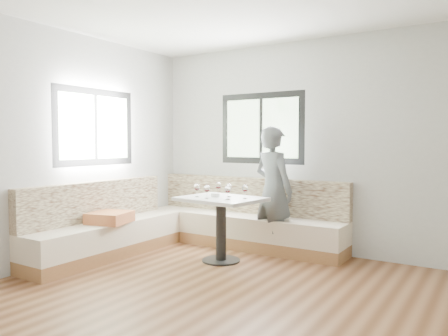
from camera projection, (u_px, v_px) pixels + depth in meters
The scene contains 11 objects.
room at pixel (214, 147), 3.68m from camera, with size 5.01×5.01×2.81m.
banquette at pixel (185, 226), 5.85m from camera, with size 2.90×2.80×0.95m.
table at pixel (221, 213), 5.30m from camera, with size 1.04×0.85×0.79m.
person at pixel (273, 190), 5.68m from camera, with size 0.61×0.40×1.66m, color #4E5355.
olive_ramekin at pixel (215, 195), 5.34m from camera, with size 0.11×0.11×0.04m.
wine_glass_a at pixel (197, 187), 5.32m from camera, with size 0.07×0.07×0.17m.
wine_glass_b at pixel (207, 189), 5.18m from camera, with size 0.07×0.07×0.17m.
wine_glass_c at pixel (228, 190), 5.08m from camera, with size 0.07×0.07×0.17m.
wine_glass_d at pixel (229, 187), 5.34m from camera, with size 0.07×0.07×0.17m.
wine_glass_e at pixel (245, 189), 5.17m from camera, with size 0.07×0.07×0.17m.
wine_glass_f at pixel (218, 186), 5.53m from camera, with size 0.07×0.07×0.17m.
Camera 1 is at (1.97, -2.98, 1.45)m, focal length 35.00 mm.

